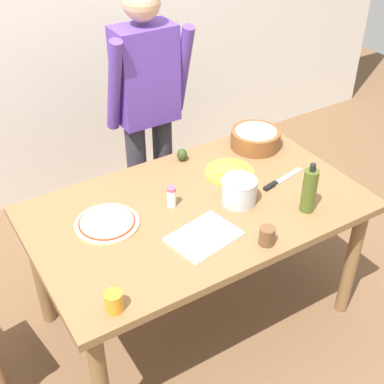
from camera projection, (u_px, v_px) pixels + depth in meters
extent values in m
plane|color=brown|center=(197.00, 313.00, 2.97)|extent=(8.00, 8.00, 0.00)
cube|color=silver|center=(64.00, 8.00, 3.33)|extent=(5.60, 0.10, 2.60)
cube|color=brown|center=(197.00, 209.00, 2.54)|extent=(1.60, 0.96, 0.04)
cylinder|color=brown|center=(351.00, 261.00, 2.80)|extent=(0.07, 0.07, 0.72)
cylinder|color=brown|center=(39.00, 271.00, 2.73)|extent=(0.07, 0.07, 0.72)
cylinder|color=brown|center=(259.00, 188.00, 3.35)|extent=(0.07, 0.07, 0.72)
cylinder|color=#2D2D38|center=(138.00, 184.00, 3.27)|extent=(0.12, 0.12, 0.85)
cylinder|color=#2D2D38|center=(164.00, 176.00, 3.35)|extent=(0.12, 0.12, 0.85)
cube|color=#56389E|center=(145.00, 75.00, 2.91)|extent=(0.34, 0.20, 0.55)
cylinder|color=#56389E|center=(114.00, 86.00, 2.78)|extent=(0.07, 0.21, 0.55)
cylinder|color=#56389E|center=(183.00, 70.00, 2.96)|extent=(0.07, 0.21, 0.55)
sphere|color=tan|center=(141.00, 2.00, 2.68)|extent=(0.20, 0.20, 0.20)
cylinder|color=brown|center=(2.00, 379.00, 2.36)|extent=(0.04, 0.04, 0.45)
cylinder|color=beige|center=(107.00, 223.00, 2.41)|extent=(0.30, 0.30, 0.01)
cylinder|color=#B22D1E|center=(107.00, 222.00, 2.41)|extent=(0.26, 0.26, 0.00)
cylinder|color=beige|center=(107.00, 221.00, 2.40)|extent=(0.24, 0.24, 0.00)
cylinder|color=gold|center=(230.00, 172.00, 2.76)|extent=(0.26, 0.26, 0.01)
cube|color=#CC8438|center=(232.00, 172.00, 2.74)|extent=(0.16, 0.17, 0.01)
cylinder|color=brown|center=(255.00, 139.00, 2.96)|extent=(0.28, 0.28, 0.10)
ellipsoid|color=beige|center=(256.00, 132.00, 2.94)|extent=(0.25, 0.25, 0.05)
cylinder|color=#47561E|center=(309.00, 191.00, 2.44)|extent=(0.07, 0.07, 0.22)
cylinder|color=black|center=(313.00, 168.00, 2.37)|extent=(0.03, 0.03, 0.04)
cylinder|color=#B7B7BC|center=(239.00, 192.00, 2.52)|extent=(0.17, 0.17, 0.12)
torus|color=#A5A5AD|center=(240.00, 181.00, 2.49)|extent=(0.17, 0.17, 0.01)
cylinder|color=orange|center=(114.00, 302.00, 1.97)|extent=(0.07, 0.07, 0.08)
cylinder|color=brown|center=(267.00, 236.00, 2.28)|extent=(0.07, 0.07, 0.08)
cylinder|color=white|center=(172.00, 198.00, 2.51)|extent=(0.04, 0.04, 0.09)
cylinder|color=#D84C66|center=(171.00, 189.00, 2.48)|extent=(0.04, 0.04, 0.02)
cube|color=white|center=(204.00, 236.00, 2.34)|extent=(0.34, 0.27, 0.01)
cube|color=silver|center=(287.00, 176.00, 2.73)|extent=(0.22, 0.07, 0.01)
cube|color=black|center=(271.00, 186.00, 2.65)|extent=(0.09, 0.04, 0.02)
ellipsoid|color=#2D4219|center=(182.00, 155.00, 2.85)|extent=(0.06, 0.06, 0.07)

